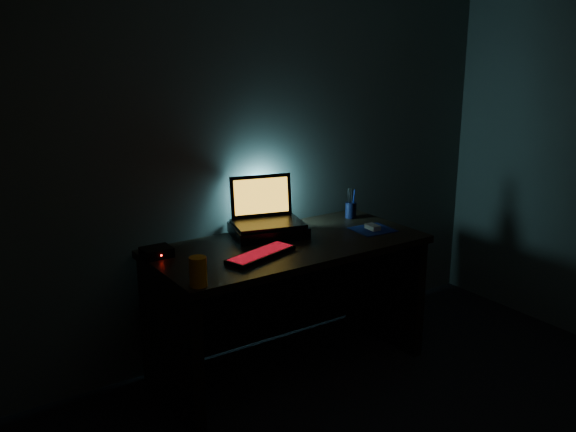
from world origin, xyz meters
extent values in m
cube|color=#434D47|center=(0.00, 2.00, 1.25)|extent=(3.50, 0.00, 2.50)
cube|color=black|center=(0.00, 1.62, 0.73)|extent=(1.50, 0.70, 0.04)
cube|color=black|center=(-0.71, 1.62, 0.35)|extent=(0.06, 0.64, 0.71)
cube|color=black|center=(0.71, 1.62, 0.35)|extent=(0.06, 0.64, 0.71)
cube|color=black|center=(0.00, 1.95, 0.35)|extent=(1.38, 0.02, 0.65)
cube|color=black|center=(-0.02, 1.80, 0.78)|extent=(0.46, 0.39, 0.06)
cube|color=black|center=(-0.02, 1.80, 0.82)|extent=(0.43, 0.35, 0.02)
cube|color=black|center=(0.02, 1.92, 0.95)|extent=(0.36, 0.14, 0.24)
cube|color=orange|center=(0.02, 1.92, 0.95)|extent=(0.32, 0.11, 0.20)
cube|color=black|center=(-0.24, 1.51, 0.76)|extent=(0.42, 0.24, 0.02)
cube|color=red|center=(-0.24, 1.51, 0.77)|extent=(0.40, 0.22, 0.00)
cube|color=#0B1751|center=(0.54, 1.55, 0.75)|extent=(0.23, 0.22, 0.00)
cube|color=#949399|center=(0.54, 1.55, 0.77)|extent=(0.06, 0.09, 0.03)
cylinder|color=black|center=(0.60, 1.82, 0.80)|extent=(0.08, 0.08, 0.10)
cylinder|color=orange|center=(-0.68, 1.33, 0.82)|extent=(0.10, 0.10, 0.14)
cube|color=black|center=(-0.68, 1.80, 0.77)|extent=(0.15, 0.12, 0.05)
sphere|color=#FF0C07|center=(-0.68, 1.74, 0.77)|extent=(0.01, 0.01, 0.01)
camera|label=1|loc=(-1.84, -1.12, 1.83)|focal=40.00mm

